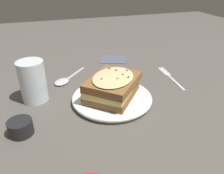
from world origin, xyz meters
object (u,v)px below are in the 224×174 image
(dinner_plate, at_px, (112,98))
(water_glass, at_px, (33,81))
(fork, at_px, (168,75))
(condiment_pot, at_px, (21,127))
(napkin, at_px, (113,59))
(spoon, at_px, (64,81))
(sandwich, at_px, (112,86))

(dinner_plate, distance_m, water_glass, 0.23)
(fork, xyz_separation_m, condiment_pot, (-0.49, -0.17, 0.02))
(napkin, bearing_deg, dinner_plate, -108.60)
(dinner_plate, bearing_deg, fork, 22.31)
(water_glass, relative_size, fork, 0.65)
(napkin, height_order, condiment_pot, condiment_pot)
(fork, height_order, spoon, spoon)
(dinner_plate, distance_m, condiment_pot, 0.26)
(spoon, relative_size, napkin, 1.29)
(sandwich, bearing_deg, spoon, 125.59)
(sandwich, bearing_deg, condiment_pot, -164.17)
(sandwich, bearing_deg, napkin, 71.62)
(sandwich, distance_m, condiment_pot, 0.26)
(sandwich, relative_size, condiment_pot, 3.55)
(water_glass, bearing_deg, dinner_plate, -19.78)
(sandwich, height_order, fork, sandwich)
(sandwich, relative_size, water_glass, 1.67)
(spoon, height_order, condiment_pot, condiment_pot)
(sandwich, distance_m, spoon, 0.21)
(sandwich, relative_size, fork, 1.08)
(dinner_plate, relative_size, fork, 1.26)
(dinner_plate, bearing_deg, spoon, 125.99)
(water_glass, bearing_deg, spoon, 44.79)
(sandwich, bearing_deg, fork, 22.92)
(napkin, bearing_deg, spoon, -147.22)
(sandwich, distance_m, water_glass, 0.23)
(water_glass, height_order, napkin, water_glass)
(condiment_pot, bearing_deg, spoon, 62.37)
(napkin, xyz_separation_m, condiment_pot, (-0.35, -0.38, 0.02))
(water_glass, height_order, fork, water_glass)
(fork, height_order, napkin, same)
(sandwich, height_order, condiment_pot, sandwich)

